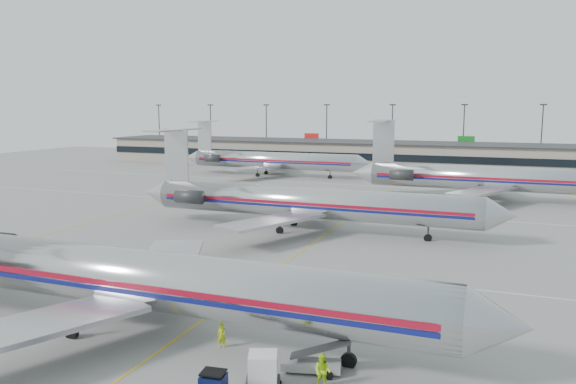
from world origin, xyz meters
The scene contains 12 objects.
ground centered at (0.00, 0.00, 0.00)m, with size 260.00×260.00×0.00m, color gray.
apron_markings centered at (0.00, 10.00, 0.01)m, with size 160.00×0.15×0.02m, color silver.
terminal centered at (0.00, 97.97, 3.16)m, with size 162.00×17.00×6.25m.
light_mast_row centered at (0.00, 112.00, 8.58)m, with size 163.60×0.40×15.28m.
jet_foreground centered at (-4.26, -6.91, 3.67)m, with size 48.28×28.43×12.64m.
jet_second_row centered at (-3.14, 25.47, 3.47)m, with size 45.74×26.93×11.97m.
jet_third_row centered at (17.21, 55.81, 3.66)m, with size 46.14×28.38×12.62m.
jet_back_row centered at (-27.52, 73.35, 3.39)m, with size 42.67×26.25×11.67m.
uld_container centered at (7.62, -10.84, 0.95)m, with size 2.19×2.02×1.88m.
belt_loader centered at (9.50, -8.28, 0.55)m, with size 4.00×1.90×2.05m.
ramp_worker_near centered at (3.28, -7.20, 0.76)m, with size 0.56×0.37×1.53m, color #ABC212.
ramp_worker_far centered at (10.56, -9.77, 0.93)m, with size 0.91×0.71×1.87m, color #B5ED16.
Camera 1 is at (18.78, -36.12, 14.62)m, focal length 35.00 mm.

